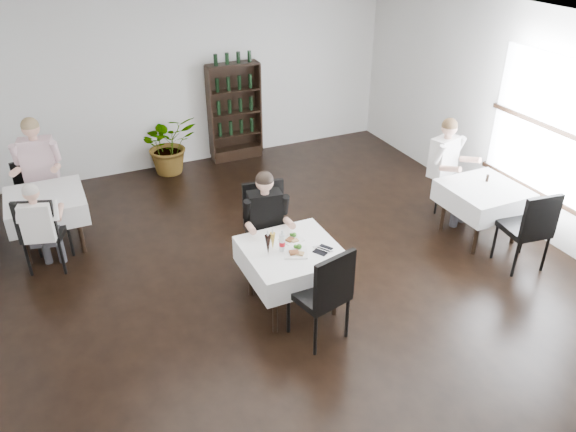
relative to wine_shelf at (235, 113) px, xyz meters
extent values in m
plane|color=black|center=(-0.60, -4.31, -0.85)|extent=(9.00, 9.00, 0.00)
plane|color=white|center=(-0.60, -4.31, 2.15)|extent=(9.00, 9.00, 0.00)
plane|color=white|center=(-0.60, 0.19, 0.65)|extent=(7.00, 0.00, 7.00)
plane|color=white|center=(2.90, -4.31, 0.65)|extent=(0.00, 9.00, 9.00)
cube|color=white|center=(2.88, -4.31, 0.70)|extent=(0.03, 2.20, 1.80)
cube|color=black|center=(2.86, -4.31, -0.22)|extent=(0.05, 2.30, 0.06)
cube|color=black|center=(0.00, 0.01, -0.75)|extent=(0.90, 0.28, 0.20)
cylinder|color=black|center=(-1.27, -4.68, -0.49)|extent=(0.06, 0.06, 0.71)
cylinder|color=black|center=(-1.27, -3.95, -0.49)|extent=(0.06, 0.06, 0.71)
cylinder|color=black|center=(-0.53, -4.68, -0.49)|extent=(0.06, 0.06, 0.71)
cylinder|color=black|center=(-0.53, -3.95, -0.49)|extent=(0.06, 0.06, 0.71)
cube|color=black|center=(-0.90, -4.31, -0.12)|extent=(0.85, 0.85, 0.04)
cube|color=white|center=(-0.90, -4.31, -0.23)|extent=(1.03, 1.03, 0.30)
cylinder|color=black|center=(-3.64, -2.15, -0.49)|extent=(0.06, 0.06, 0.71)
cylinder|color=black|center=(-3.64, -1.47, -0.49)|extent=(0.06, 0.06, 0.71)
cylinder|color=black|center=(-2.96, -2.15, -0.49)|extent=(0.06, 0.06, 0.71)
cylinder|color=black|center=(-2.96, -1.47, -0.49)|extent=(0.06, 0.06, 0.71)
cube|color=black|center=(-3.30, -1.81, -0.12)|extent=(0.80, 0.80, 0.04)
cube|color=white|center=(-3.30, -1.81, -0.23)|extent=(0.98, 0.98, 0.30)
cylinder|color=black|center=(1.76, -4.35, -0.49)|extent=(0.06, 0.06, 0.71)
cylinder|color=black|center=(1.76, -3.67, -0.49)|extent=(0.06, 0.06, 0.71)
cylinder|color=black|center=(2.44, -4.35, -0.49)|extent=(0.06, 0.06, 0.71)
cylinder|color=black|center=(2.44, -3.67, -0.49)|extent=(0.06, 0.06, 0.71)
cube|color=black|center=(2.10, -4.01, -0.12)|extent=(0.80, 0.80, 0.04)
cube|color=white|center=(2.10, -4.01, -0.23)|extent=(0.98, 0.98, 0.30)
imported|color=#2A5C1F|center=(-1.25, -0.11, -0.33)|extent=(1.01, 0.91, 1.03)
cylinder|color=black|center=(-1.11, -3.75, -0.59)|extent=(0.04, 0.04, 0.52)
cylinder|color=black|center=(-1.05, -3.31, -0.59)|extent=(0.04, 0.04, 0.52)
cylinder|color=black|center=(-0.66, -3.80, -0.59)|extent=(0.04, 0.04, 0.52)
cylinder|color=black|center=(-0.61, -3.36, -0.59)|extent=(0.04, 0.04, 0.52)
cube|color=black|center=(-0.86, -3.55, -0.29)|extent=(0.57, 0.57, 0.08)
cube|color=black|center=(-0.83, -3.32, 0.01)|extent=(0.52, 0.12, 0.56)
cylinder|color=black|center=(-0.70, -4.63, -0.59)|extent=(0.04, 0.04, 0.51)
cylinder|color=black|center=(-0.60, -5.07, -0.59)|extent=(0.04, 0.04, 0.51)
cylinder|color=black|center=(-1.14, -4.74, -0.59)|extent=(0.04, 0.04, 0.51)
cylinder|color=black|center=(-1.03, -5.17, -0.59)|extent=(0.04, 0.04, 0.51)
cube|color=black|center=(-0.87, -4.90, -0.30)|extent=(0.62, 0.62, 0.08)
cube|color=black|center=(-0.81, -5.13, 0.00)|extent=(0.51, 0.18, 0.56)
cylinder|color=black|center=(-3.56, -1.30, -0.63)|extent=(0.03, 0.03, 0.42)
cylinder|color=black|center=(-3.64, -0.94, -0.63)|extent=(0.03, 0.03, 0.42)
cylinder|color=black|center=(-3.20, -1.22, -0.63)|extent=(0.03, 0.03, 0.42)
cylinder|color=black|center=(-3.28, -0.86, -0.63)|extent=(0.03, 0.03, 0.42)
cube|color=black|center=(-3.42, -1.08, -0.39)|extent=(0.51, 0.51, 0.06)
cube|color=black|center=(-3.46, -0.89, -0.14)|extent=(0.42, 0.14, 0.46)
cylinder|color=black|center=(-3.10, -2.18, -0.61)|extent=(0.04, 0.04, 0.48)
cylinder|color=black|center=(-3.24, -2.57, -0.61)|extent=(0.04, 0.04, 0.48)
cylinder|color=black|center=(-3.50, -2.04, -0.61)|extent=(0.04, 0.04, 0.48)
cylinder|color=black|center=(-3.63, -2.43, -0.61)|extent=(0.04, 0.04, 0.48)
cube|color=black|center=(-3.37, -2.31, -0.34)|extent=(0.61, 0.61, 0.07)
cube|color=black|center=(-3.44, -2.51, -0.06)|extent=(0.47, 0.21, 0.52)
cylinder|color=black|center=(2.14, -3.58, -0.63)|extent=(0.03, 0.03, 0.42)
cylinder|color=black|center=(1.98, -3.24, -0.63)|extent=(0.03, 0.03, 0.42)
cylinder|color=black|center=(2.47, -3.42, -0.63)|extent=(0.03, 0.03, 0.42)
cylinder|color=black|center=(2.32, -3.09, -0.63)|extent=(0.03, 0.03, 0.42)
cube|color=black|center=(2.23, -3.33, -0.40)|extent=(0.56, 0.56, 0.06)
cube|color=black|center=(2.15, -3.16, -0.15)|extent=(0.40, 0.22, 0.46)
cylinder|color=black|center=(2.34, -4.59, -0.60)|extent=(0.04, 0.04, 0.50)
cylinder|color=black|center=(2.28, -5.02, -0.60)|extent=(0.04, 0.04, 0.50)
cylinder|color=black|center=(1.91, -4.53, -0.60)|extent=(0.04, 0.04, 0.50)
cylinder|color=black|center=(1.85, -4.96, -0.60)|extent=(0.04, 0.04, 0.50)
cube|color=black|center=(2.10, -4.78, -0.31)|extent=(0.56, 0.56, 0.08)
cube|color=black|center=(2.07, -5.00, -0.02)|extent=(0.50, 0.12, 0.54)
cube|color=#3C3C43|center=(-1.07, -3.81, -0.29)|extent=(0.21, 0.43, 0.14)
cylinder|color=#3C3C43|center=(-1.10, -3.98, -0.60)|extent=(0.11, 0.11, 0.49)
cube|color=#3C3C43|center=(-0.87, -3.84, -0.29)|extent=(0.21, 0.43, 0.14)
cylinder|color=#3C3C43|center=(-0.90, -4.02, -0.60)|extent=(0.11, 0.11, 0.49)
cube|color=black|center=(-0.94, -3.64, 0.04)|extent=(0.43, 0.28, 0.55)
cylinder|color=#D99F88|center=(-1.21, -3.87, 0.02)|extent=(0.13, 0.32, 0.15)
cylinder|color=#D99F88|center=(-0.76, -3.94, 0.02)|extent=(0.13, 0.32, 0.15)
sphere|color=#D99F88|center=(-0.94, -3.66, 0.45)|extent=(0.21, 0.21, 0.21)
sphere|color=black|center=(-0.94, -3.66, 0.48)|extent=(0.21, 0.21, 0.21)
cube|color=#3C3C43|center=(-3.43, -1.29, -0.22)|extent=(0.24, 0.49, 0.16)
cylinder|color=#3C3C43|center=(-3.46, -1.49, -0.57)|extent=(0.12, 0.12, 0.55)
cube|color=#3C3C43|center=(-3.21, -1.33, -0.22)|extent=(0.24, 0.49, 0.16)
cylinder|color=#3C3C43|center=(-3.24, -1.53, -0.57)|extent=(0.12, 0.12, 0.55)
cube|color=beige|center=(-3.28, -1.10, 0.14)|extent=(0.48, 0.32, 0.61)
cylinder|color=#D99F88|center=(-3.59, -1.35, 0.12)|extent=(0.15, 0.36, 0.17)
cylinder|color=#D99F88|center=(-3.08, -1.45, 0.12)|extent=(0.15, 0.36, 0.17)
sphere|color=#D99F88|center=(-3.28, -1.13, 0.61)|extent=(0.23, 0.23, 0.23)
sphere|color=olive|center=(-3.28, -1.13, 0.65)|extent=(0.23, 0.23, 0.23)
cube|color=#3C3C43|center=(-3.28, -2.42, -0.35)|extent=(0.22, 0.40, 0.13)
cylinder|color=#3C3C43|center=(-3.24, -2.27, -0.63)|extent=(0.10, 0.10, 0.44)
cube|color=#3C3C43|center=(-3.46, -2.38, -0.35)|extent=(0.22, 0.40, 0.13)
cylinder|color=#3C3C43|center=(-3.41, -2.22, -0.63)|extent=(0.10, 0.10, 0.44)
cube|color=white|center=(-3.41, -2.56, -0.05)|extent=(0.40, 0.28, 0.49)
cylinder|color=#D99F88|center=(-3.15, -2.39, -0.07)|extent=(0.14, 0.29, 0.14)
cylinder|color=#D99F88|center=(-3.55, -2.28, -0.07)|extent=(0.14, 0.29, 0.14)
sphere|color=#D99F88|center=(-3.41, -2.55, 0.32)|extent=(0.19, 0.19, 0.19)
sphere|color=beige|center=(-3.41, -2.55, 0.35)|extent=(0.19, 0.19, 0.19)
cube|color=#3C3C43|center=(1.94, -3.48, -0.26)|extent=(0.26, 0.46, 0.15)
cylinder|color=#3C3C43|center=(2.00, -3.66, -0.59)|extent=(0.12, 0.12, 0.51)
cube|color=#3C3C43|center=(2.14, -3.42, -0.26)|extent=(0.26, 0.46, 0.15)
cylinder|color=#3C3C43|center=(2.20, -3.60, -0.59)|extent=(0.12, 0.12, 0.51)
cube|color=white|center=(1.99, -3.26, 0.09)|extent=(0.47, 0.34, 0.58)
cylinder|color=#D99F88|center=(1.83, -3.59, 0.06)|extent=(0.17, 0.34, 0.16)
cylinder|color=#D99F88|center=(2.30, -3.46, 0.06)|extent=(0.17, 0.34, 0.16)
sphere|color=#D99F88|center=(1.99, -3.28, 0.53)|extent=(0.22, 0.22, 0.22)
sphere|color=brown|center=(1.99, -3.28, 0.56)|extent=(0.22, 0.22, 0.22)
cube|color=white|center=(-0.83, -4.16, -0.07)|extent=(0.27, 0.27, 0.02)
cube|color=#542C18|center=(-0.86, -4.18, -0.05)|extent=(0.11, 0.10, 0.02)
sphere|color=#316E1D|center=(-0.78, -4.12, -0.03)|extent=(0.05, 0.05, 0.05)
cube|color=olive|center=(-0.81, -4.21, -0.05)|extent=(0.08, 0.06, 0.02)
cube|color=white|center=(-0.90, -4.42, -0.07)|extent=(0.33, 0.33, 0.02)
cube|color=#542C18|center=(-0.93, -4.44, -0.05)|extent=(0.11, 0.10, 0.02)
sphere|color=#316E1D|center=(-0.84, -4.38, -0.03)|extent=(0.06, 0.06, 0.06)
cube|color=olive|center=(-0.88, -4.48, -0.05)|extent=(0.11, 0.11, 0.02)
cone|color=black|center=(-1.18, -4.32, 0.04)|extent=(0.07, 0.07, 0.24)
cylinder|color=silver|center=(-1.18, -4.32, 0.19)|extent=(0.02, 0.02, 0.06)
cone|color=gold|center=(-1.10, -4.25, 0.03)|extent=(0.06, 0.06, 0.21)
cylinder|color=silver|center=(-1.10, -4.25, 0.16)|extent=(0.02, 0.02, 0.05)
cylinder|color=silver|center=(-1.01, -4.31, 0.03)|extent=(0.06, 0.06, 0.21)
cylinder|color=#AE0913|center=(-1.01, -4.31, 0.01)|extent=(0.07, 0.07, 0.05)
cylinder|color=silver|center=(-1.01, -4.31, 0.16)|extent=(0.02, 0.02, 0.05)
cube|color=black|center=(-0.61, -4.49, -0.07)|extent=(0.25, 0.23, 0.01)
cylinder|color=silver|center=(-0.63, -4.49, -0.06)|extent=(0.12, 0.20, 0.01)
cylinder|color=silver|center=(-0.58, -4.49, -0.06)|extent=(0.13, 0.19, 0.01)
cylinder|color=black|center=(2.24, -3.89, -0.03)|extent=(0.05, 0.05, 0.10)
camera|label=1|loc=(-3.11, -9.04, 3.28)|focal=35.00mm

